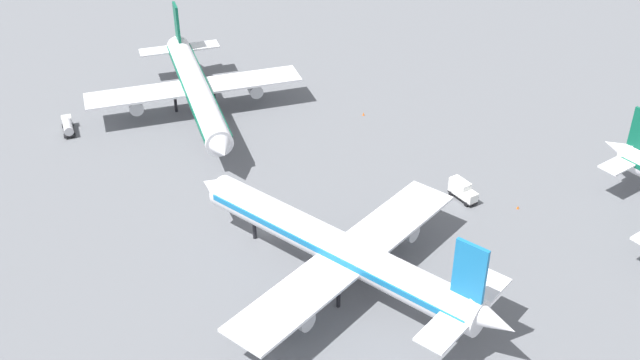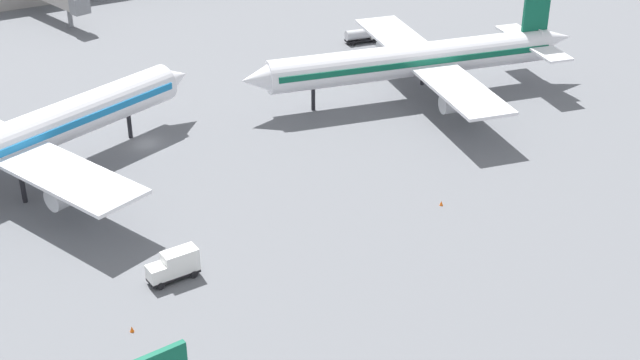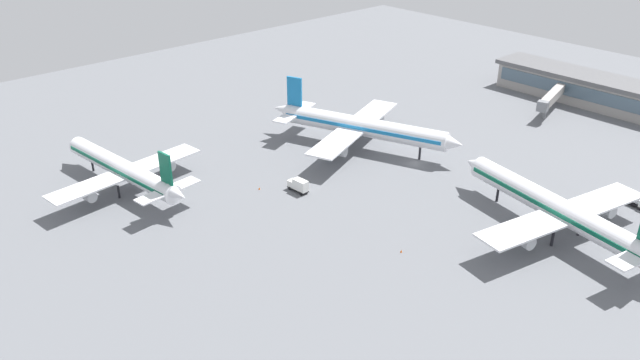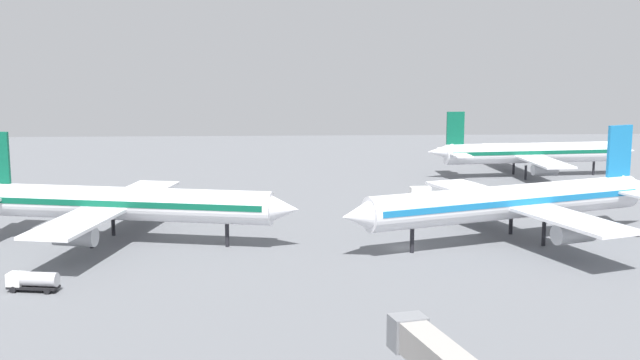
# 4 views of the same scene
# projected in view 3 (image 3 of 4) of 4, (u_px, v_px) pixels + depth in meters

# --- Properties ---
(ground) EXTENTS (288.00, 288.00, 0.00)m
(ground) POSITION_uv_depth(u_px,v_px,m) (415.00, 164.00, 166.32)
(ground) COLOR slate
(terminal_building) EXTENTS (79.38, 14.62, 9.23)m
(terminal_building) POSITION_uv_depth(u_px,v_px,m) (614.00, 95.00, 200.68)
(terminal_building) COLOR #9E9993
(terminal_building) RESTS_ON ground
(airplane_at_gate) EXTENTS (54.19, 44.66, 17.15)m
(airplane_at_gate) POSITION_uv_depth(u_px,v_px,m) (361.00, 126.00, 172.97)
(airplane_at_gate) COLOR white
(airplane_at_gate) RESTS_ON ground
(airplane_taxiing) EXTENTS (48.84, 39.35, 14.86)m
(airplane_taxiing) POSITION_uv_depth(u_px,v_px,m) (123.00, 169.00, 151.12)
(airplane_taxiing) COLOR white
(airplane_taxiing) RESTS_ON ground
(airplane_distant) EXTENTS (54.50, 44.31, 16.71)m
(airplane_distant) POSITION_uv_depth(u_px,v_px,m) (558.00, 209.00, 132.44)
(airplane_distant) COLOR white
(airplane_distant) RESTS_ON ground
(catering_truck) EXTENTS (5.71, 2.49, 3.30)m
(catering_truck) POSITION_uv_depth(u_px,v_px,m) (298.00, 185.00, 151.59)
(catering_truck) COLOR black
(catering_truck) RESTS_ON ground
(fuel_truck) EXTENTS (6.53, 3.03, 2.50)m
(fuel_truck) POSITION_uv_depth(u_px,v_px,m) (635.00, 200.00, 145.49)
(fuel_truck) COLOR black
(fuel_truck) RESTS_ON ground
(jet_bridge) EXTENTS (8.67, 23.57, 6.74)m
(jet_bridge) POSITION_uv_depth(u_px,v_px,m) (552.00, 97.00, 197.66)
(jet_bridge) COLOR #9E9993
(jet_bridge) RESTS_ON ground
(safety_cone_near_gate) EXTENTS (0.44, 0.44, 0.60)m
(safety_cone_near_gate) POSITION_uv_depth(u_px,v_px,m) (259.00, 188.00, 153.13)
(safety_cone_near_gate) COLOR #EA590C
(safety_cone_near_gate) RESTS_ON ground
(safety_cone_mid_apron) EXTENTS (0.44, 0.44, 0.60)m
(safety_cone_mid_apron) POSITION_uv_depth(u_px,v_px,m) (401.00, 251.00, 128.61)
(safety_cone_mid_apron) COLOR #EA590C
(safety_cone_mid_apron) RESTS_ON ground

